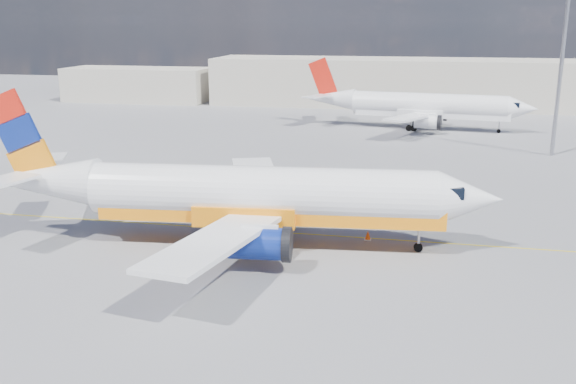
# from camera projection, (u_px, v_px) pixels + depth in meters

# --- Properties ---
(ground) EXTENTS (240.00, 240.00, 0.00)m
(ground) POSITION_uv_depth(u_px,v_px,m) (317.00, 250.00, 41.60)
(ground) COLOR slate
(ground) RESTS_ON ground
(taxi_line) EXTENTS (70.00, 0.15, 0.01)m
(taxi_line) POSITION_uv_depth(u_px,v_px,m) (324.00, 235.00, 44.43)
(taxi_line) COLOR gold
(taxi_line) RESTS_ON ground
(terminal_main) EXTENTS (70.00, 14.00, 8.00)m
(terminal_main) POSITION_uv_depth(u_px,v_px,m) (415.00, 83.00, 110.51)
(terminal_main) COLOR beige
(terminal_main) RESTS_ON ground
(terminal_annex) EXTENTS (26.00, 10.00, 6.00)m
(terminal_annex) POSITION_uv_depth(u_px,v_px,m) (138.00, 84.00, 117.72)
(terminal_annex) COLOR beige
(terminal_annex) RESTS_ON ground
(main_jet) EXTENTS (33.71, 26.57, 10.22)m
(main_jet) POSITION_uv_depth(u_px,v_px,m) (246.00, 195.00, 41.64)
(main_jet) COLOR white
(main_jet) RESTS_ON ground
(second_jet) EXTENTS (31.06, 24.37, 9.41)m
(second_jet) POSITION_uv_depth(u_px,v_px,m) (421.00, 106.00, 87.03)
(second_jet) COLOR white
(second_jet) RESTS_ON ground
(traffic_cone) EXTENTS (0.46, 0.46, 0.64)m
(traffic_cone) POSITION_uv_depth(u_px,v_px,m) (368.00, 235.00, 43.45)
(traffic_cone) COLOR white
(traffic_cone) RESTS_ON ground
(floodlight_mast) EXTENTS (1.46, 1.46, 19.97)m
(floodlight_mast) POSITION_uv_depth(u_px,v_px,m) (564.00, 44.00, 67.49)
(floodlight_mast) COLOR #9A9AA2
(floodlight_mast) RESTS_ON ground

